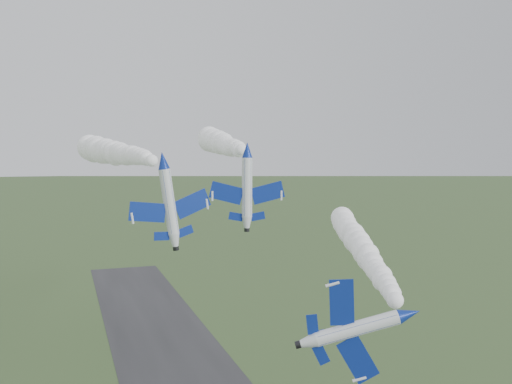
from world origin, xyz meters
TOP-DOWN VIEW (x-y plane):
  - jet_lead at (10.01, -11.19)m, footprint 6.65×12.16m
  - smoke_trail_jet_lead at (21.43, 18.85)m, footprint 23.69×55.71m
  - jet_pair_left at (-8.23, 20.33)m, footprint 11.58×13.88m
  - smoke_trail_jet_pair_left at (-12.04, 51.29)m, footprint 12.27×55.97m
  - jet_pair_right at (3.76, 20.08)m, footprint 10.87×12.87m
  - smoke_trail_jet_pair_right at (10.34, 58.03)m, footprint 16.33×71.59m

SIDE VIEW (x-z plane):
  - jet_lead at x=10.01m, z-range 23.47..33.40m
  - smoke_trail_jet_lead at x=21.43m, z-range 27.44..31.87m
  - jet_pair_left at x=-8.23m, z-range 41.04..44.64m
  - smoke_trail_jet_pair_left at x=-12.04m, z-range 40.96..46.59m
  - jet_pair_right at x=3.76m, z-range 42.69..45.85m
  - smoke_trail_jet_pair_right at x=10.34m, z-range 42.74..48.67m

